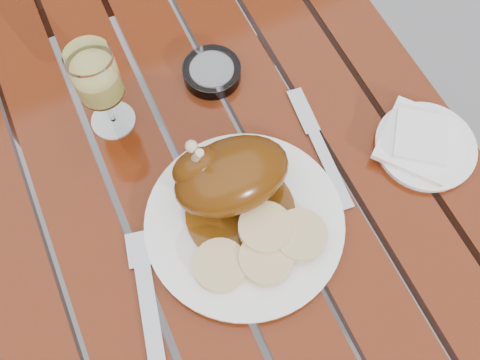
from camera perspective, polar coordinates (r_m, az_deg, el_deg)
name	(u,v)px	position (r m, az deg, el deg)	size (l,w,h in m)	color
ground	(235,297)	(1.56, -0.50, -12.33)	(60.00, 60.00, 0.00)	slate
table	(234,258)	(1.20, -0.64, -8.37)	(0.80, 1.20, 0.75)	maroon
dinner_plate	(244,223)	(0.81, 0.48, -4.62)	(0.30, 0.30, 0.02)	white
roast_duck	(228,177)	(0.78, -1.34, 0.36)	(0.18, 0.18, 0.13)	#5E310A
bread_dumplings	(263,247)	(0.78, 2.46, -7.11)	(0.20, 0.12, 0.03)	#DCC186
wine_glass	(102,91)	(0.86, -14.55, 9.16)	(0.07, 0.07, 0.17)	#E8E269
side_plate	(425,146)	(0.92, 19.15, 3.40)	(0.16, 0.16, 0.01)	white
napkin	(419,140)	(0.91, 18.54, 4.05)	(0.13, 0.12, 0.01)	white
ashtray	(212,72)	(0.95, -3.01, 11.41)	(0.10, 0.10, 0.03)	#B2B7BC
fork	(149,307)	(0.80, -9.70, -13.21)	(0.02, 0.20, 0.01)	gray
knife	(324,155)	(0.88, 8.94, 2.62)	(0.02, 0.20, 0.01)	gray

